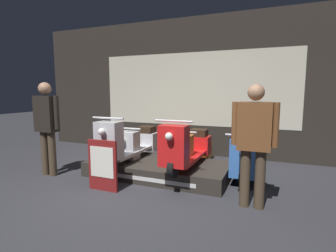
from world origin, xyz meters
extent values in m
plane|color=#2D2D33|center=(0.00, 0.00, 0.00)|extent=(30.00, 30.00, 0.00)
cube|color=#28231E|center=(0.00, 3.11, 1.60)|extent=(8.47, 0.08, 3.20)
cube|color=beige|center=(0.00, 3.06, 1.55)|extent=(4.66, 0.01, 1.70)
cube|color=#2D2823|center=(-0.09, 1.25, 0.13)|extent=(2.49, 1.14, 0.26)
cube|color=silver|center=(-0.09, 0.68, 0.12)|extent=(1.74, 0.01, 0.06)
cylinder|color=black|center=(-0.65, 0.56, 0.40)|extent=(0.09, 0.30, 0.30)
cylinder|color=black|center=(-0.65, 1.95, 0.40)|extent=(0.09, 0.30, 0.30)
cube|color=#BCBCC1|center=(-0.65, 1.25, 0.39)|extent=(0.38, 1.30, 0.05)
cube|color=#BCBCC1|center=(-0.65, 0.58, 0.72)|extent=(0.40, 0.27, 0.60)
cube|color=#BCBCC1|center=(-0.65, 1.92, 0.48)|extent=(0.42, 0.31, 0.34)
cube|color=black|center=(-0.65, 1.92, 0.72)|extent=(0.31, 0.28, 0.13)
cylinder|color=silver|center=(-0.65, 0.57, 1.08)|extent=(0.57, 0.03, 0.03)
sphere|color=white|center=(-0.65, 0.39, 0.89)|extent=(0.11, 0.11, 0.11)
cylinder|color=black|center=(0.47, 0.56, 0.40)|extent=(0.09, 0.30, 0.30)
cylinder|color=black|center=(0.47, 1.95, 0.40)|extent=(0.09, 0.30, 0.30)
cube|color=red|center=(0.47, 1.25, 0.39)|extent=(0.38, 1.30, 0.05)
cube|color=red|center=(0.47, 0.58, 0.72)|extent=(0.40, 0.27, 0.60)
cube|color=red|center=(0.47, 1.92, 0.48)|extent=(0.42, 0.31, 0.34)
cube|color=black|center=(0.47, 1.92, 0.72)|extent=(0.31, 0.28, 0.13)
cylinder|color=silver|center=(0.47, 0.57, 1.08)|extent=(0.57, 0.03, 0.03)
sphere|color=white|center=(0.47, 0.39, 0.89)|extent=(0.11, 0.11, 0.11)
cylinder|color=black|center=(-0.72, 1.22, 0.15)|extent=(0.09, 0.30, 0.30)
cylinder|color=black|center=(-0.72, 2.61, 0.15)|extent=(0.09, 0.30, 0.30)
cube|color=#BCBCC1|center=(-0.72, 1.92, 0.14)|extent=(0.38, 1.30, 0.05)
cube|color=#BCBCC1|center=(-0.72, 1.24, 0.46)|extent=(0.40, 0.27, 0.60)
cube|color=#BCBCC1|center=(-0.72, 2.59, 0.22)|extent=(0.42, 0.31, 0.34)
cube|color=black|center=(-0.72, 2.58, 0.46)|extent=(0.31, 0.28, 0.13)
cylinder|color=silver|center=(-0.72, 1.24, 0.83)|extent=(0.57, 0.03, 0.03)
sphere|color=white|center=(-0.72, 1.06, 0.63)|extent=(0.11, 0.11, 0.11)
cylinder|color=black|center=(0.33, 1.22, 0.15)|extent=(0.09, 0.30, 0.30)
cylinder|color=black|center=(0.33, 2.61, 0.15)|extent=(0.09, 0.30, 0.30)
cube|color=orange|center=(0.33, 1.92, 0.14)|extent=(0.38, 1.30, 0.05)
cube|color=orange|center=(0.33, 1.24, 0.46)|extent=(0.40, 0.27, 0.60)
cube|color=orange|center=(0.33, 2.59, 0.22)|extent=(0.42, 0.31, 0.34)
cube|color=black|center=(0.33, 2.58, 0.46)|extent=(0.31, 0.28, 0.13)
cylinder|color=silver|center=(0.33, 1.24, 0.83)|extent=(0.57, 0.03, 0.03)
sphere|color=white|center=(0.33, 1.06, 0.63)|extent=(0.11, 0.11, 0.11)
cylinder|color=black|center=(1.38, 1.22, 0.15)|extent=(0.09, 0.30, 0.30)
cylinder|color=black|center=(1.38, 2.61, 0.15)|extent=(0.09, 0.30, 0.30)
cube|color=#386BBC|center=(1.38, 1.92, 0.14)|extent=(0.38, 1.30, 0.05)
cube|color=#386BBC|center=(1.38, 1.24, 0.46)|extent=(0.40, 0.27, 0.60)
cube|color=#386BBC|center=(1.38, 2.59, 0.22)|extent=(0.42, 0.31, 0.34)
cube|color=black|center=(1.38, 2.58, 0.46)|extent=(0.31, 0.28, 0.13)
cylinder|color=silver|center=(1.38, 1.24, 0.83)|extent=(0.57, 0.03, 0.03)
sphere|color=white|center=(1.38, 1.06, 0.63)|extent=(0.11, 0.11, 0.11)
cylinder|color=#473828|center=(-2.02, 0.54, 0.40)|extent=(0.13, 0.13, 0.80)
cylinder|color=#473828|center=(-1.84, 0.54, 0.40)|extent=(0.13, 0.13, 0.80)
cube|color=black|center=(-1.93, 0.54, 1.11)|extent=(0.39, 0.22, 0.63)
cylinder|color=black|center=(-2.16, 0.54, 1.14)|extent=(0.08, 0.08, 0.58)
cylinder|color=black|center=(-1.69, 0.54, 1.14)|extent=(0.08, 0.08, 0.58)
sphere|color=#A87A5B|center=(-1.93, 0.54, 1.55)|extent=(0.22, 0.22, 0.22)
cylinder|color=#473828|center=(1.48, 0.54, 0.38)|extent=(0.13, 0.13, 0.77)
cylinder|color=#473828|center=(1.67, 0.54, 0.38)|extent=(0.13, 0.13, 0.77)
cube|color=brown|center=(1.57, 0.54, 1.07)|extent=(0.41, 0.23, 0.61)
cylinder|color=brown|center=(1.33, 0.54, 1.09)|extent=(0.08, 0.08, 0.56)
cylinder|color=brown|center=(1.82, 0.54, 1.09)|extent=(0.08, 0.08, 0.56)
sphere|color=#A87A5B|center=(1.57, 0.54, 1.49)|extent=(0.21, 0.21, 0.21)
cube|color=maroon|center=(-0.57, 0.28, 0.39)|extent=(0.50, 0.04, 0.78)
cube|color=white|center=(-0.57, 0.26, 0.45)|extent=(0.41, 0.01, 0.47)
camera|label=1|loc=(1.80, -2.90, 1.50)|focal=28.00mm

